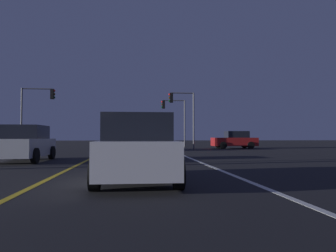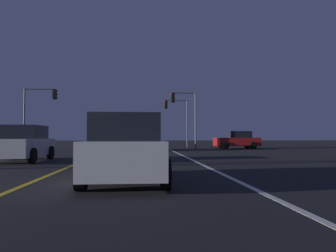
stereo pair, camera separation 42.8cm
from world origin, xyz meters
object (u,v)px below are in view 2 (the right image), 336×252
traffic_light_far_right (176,112)px  car_ahead_far (142,141)px  car_oncoming (23,144)px  traffic_light_near_left (40,104)px  car_crossing_side (237,140)px  traffic_light_near_right (184,107)px  car_lead_same_lane (127,150)px

traffic_light_far_right → car_ahead_far: bearing=63.4°
car_oncoming → traffic_light_near_left: 14.38m
car_crossing_side → traffic_light_near_right: bearing=13.8°
car_lead_same_lane → car_oncoming: 9.00m
car_oncoming → traffic_light_near_right: bearing=145.3°
car_ahead_far → traffic_light_near_left: 9.81m
traffic_light_far_right → traffic_light_near_left: bearing=23.3°
car_lead_same_lane → car_oncoming: size_ratio=1.00×
car_oncoming → traffic_light_far_right: 21.42m
traffic_light_near_right → traffic_light_far_right: (-0.13, 5.50, -0.04)m
traffic_light_near_right → traffic_light_far_right: 5.50m
car_ahead_far → traffic_light_near_left: bearing=78.3°
car_ahead_far → traffic_light_near_right: 5.25m
car_oncoming → traffic_light_near_left: traffic_light_near_left is taller
car_ahead_far → car_lead_same_lane: 19.03m
car_lead_same_lane → traffic_light_far_right: 26.88m
traffic_light_near_right → traffic_light_near_left: bearing=0.0°
car_lead_same_lane → traffic_light_near_left: bearing=22.7°
car_oncoming → car_crossing_side: size_ratio=1.00×
traffic_light_near_right → car_lead_same_lane: bearing=78.7°
traffic_light_near_left → traffic_light_far_right: bearing=23.3°
car_lead_same_lane → car_crossing_side: size_ratio=1.00×
car_lead_same_lane → traffic_light_far_right: (4.04, 26.41, 3.02)m
car_lead_same_lane → traffic_light_near_right: size_ratio=0.82×
car_ahead_far → car_crossing_side: 9.82m
traffic_light_near_left → traffic_light_far_right: size_ratio=1.05×
car_ahead_far → traffic_light_far_right: (3.70, 7.38, 3.02)m
car_ahead_far → traffic_light_near_left: (-9.08, 1.88, 3.22)m
car_ahead_far → traffic_light_near_right: bearing=-63.9°
car_oncoming → traffic_light_near_left: bearing=-165.5°
traffic_light_near_right → traffic_light_far_right: traffic_light_near_right is taller
car_crossing_side → traffic_light_near_right: 6.39m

